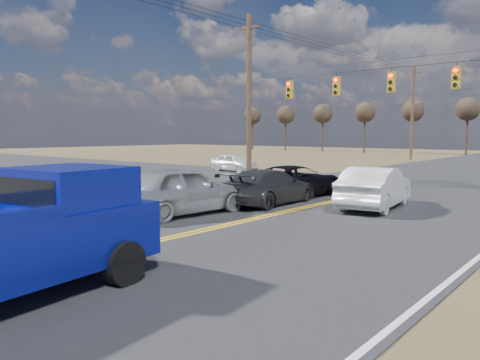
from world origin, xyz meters
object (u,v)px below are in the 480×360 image
Objects in this scene: pickup_truck at (2,240)px; silver_suv at (181,190)px; dgrey_car_queue at (269,187)px; white_car_queue at (375,188)px; black_suv at (295,181)px; cross_car_west at (234,163)px.

silver_suv is at bearing 110.40° from pickup_truck.
silver_suv is at bearing 74.23° from dgrey_car_queue.
white_car_queue reaches higher than dgrey_car_queue.
black_suv is 4.10m from white_car_queue.
black_suv reaches higher than cross_car_west.
cross_car_west is (-11.09, 8.83, -0.04)m from black_suv.
pickup_truck is 1.25× the size of dgrey_car_queue.
black_suv is 1.05× the size of dgrey_car_queue.
cross_car_west is (-11.50, 11.27, -0.04)m from dgrey_car_queue.
black_suv is at bearing -124.30° from cross_car_west.
white_car_queue is at bearing -157.40° from dgrey_car_queue.
cross_car_west is at bearing -40.75° from white_car_queue.
black_suv is 1.30× the size of cross_car_west.
white_car_queue is at bearing 175.13° from black_suv.
pickup_truck reaches higher than silver_suv.
pickup_truck is 1.55× the size of cross_car_west.
black_suv is 14.18m from cross_car_west.
black_suv is at bearing -83.70° from dgrey_car_queue.
cross_car_west is at bearing -49.25° from silver_suv.
cross_car_west is at bearing 115.58° from pickup_truck.
pickup_truck is 27.08m from cross_car_west.
silver_suv is at bearing 90.67° from black_suv.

